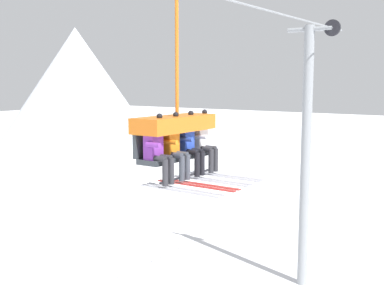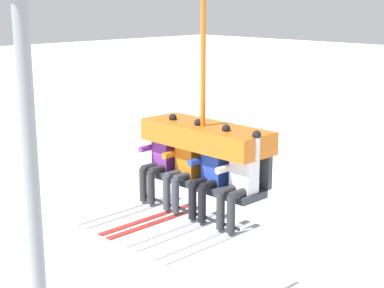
{
  "view_description": "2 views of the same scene",
  "coord_description": "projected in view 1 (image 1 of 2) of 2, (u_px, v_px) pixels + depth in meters",
  "views": [
    {
      "loc": [
        -8.53,
        -6.37,
        7.51
      ],
      "look_at": [
        -0.78,
        -1.0,
        6.27
      ],
      "focal_mm": 45.0,
      "sensor_mm": 36.0,
      "label": 1
    },
    {
      "loc": [
        4.4,
        -6.34,
        8.48
      ],
      "look_at": [
        -1.13,
        -0.89,
        6.57
      ],
      "focal_mm": 55.0,
      "sensor_mm": 36.0,
      "label": 2
    }
  ],
  "objects": [
    {
      "name": "skier_orange",
      "position": [
        175.0,
        147.0,
        9.16
      ],
      "size": [
        0.48,
        1.7,
        1.34
      ],
      "color": "orange"
    },
    {
      "name": "skier_purple",
      "position": [
        159.0,
        150.0,
        8.74
      ],
      "size": [
        0.48,
        1.7,
        1.34
      ],
      "color": "purple"
    },
    {
      "name": "skier_white",
      "position": [
        205.0,
        141.0,
        9.98
      ],
      "size": [
        0.48,
        1.7,
        1.34
      ],
      "color": "silver"
    },
    {
      "name": "chairlift_chair",
      "position": [
        174.0,
        129.0,
        9.44
      ],
      "size": [
        1.94,
        0.74,
        3.67
      ],
      "color": "#33383D"
    },
    {
      "name": "mountain_peak_central",
      "position": [
        77.0,
        85.0,
        59.11
      ],
      "size": [
        18.83,
        18.83,
        13.92
      ],
      "color": "silver",
      "rests_on": "ground_plane"
    },
    {
      "name": "skier_blue",
      "position": [
        191.0,
        144.0,
        9.57
      ],
      "size": [
        0.48,
        1.7,
        1.34
      ],
      "color": "#2847B7"
    },
    {
      "name": "lift_tower_far",
      "position": [
        306.0,
        152.0,
        17.26
      ],
      "size": [
        0.36,
        1.88,
        9.56
      ],
      "color": "gray",
      "rests_on": "ground_plane"
    }
  ]
}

